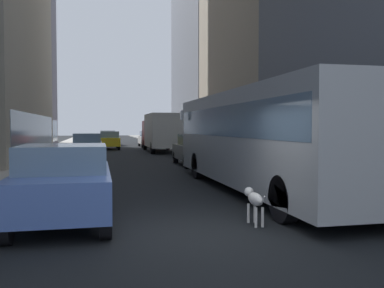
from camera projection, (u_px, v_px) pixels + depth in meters
ground_plane at (121, 147)px, 41.86m from camera, size 120.00×120.00×0.00m
sidewalk_left at (62, 147)px, 40.61m from camera, size 2.40×110.00×0.15m
sidewalk_right at (176, 146)px, 43.11m from camera, size 2.40×110.00×0.15m
building_right_far at (223, 40)px, 47.20m from camera, size 9.55×15.01×23.99m
transit_bus at (260, 134)px, 12.79m from camera, size 2.78×11.53×3.05m
car_white_van at (149, 139)px, 41.82m from camera, size 1.81×4.31×1.62m
car_red_coupe at (108, 138)px, 45.85m from camera, size 1.70×4.68×1.62m
car_blue_hatchback at (65, 182)px, 8.80m from camera, size 1.88×4.41×1.62m
car_yellow_taxi at (110, 140)px, 37.12m from camera, size 1.77×3.99×1.62m
car_grey_wagon at (195, 150)px, 21.42m from camera, size 1.73×3.99×1.62m
car_silver_sedan at (87, 146)px, 25.29m from camera, size 1.73×4.44×1.62m
box_truck at (161, 131)px, 33.36m from camera, size 2.30×7.50×3.05m
dalmatian_dog at (254, 199)px, 8.43m from camera, size 0.22×0.96×0.72m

